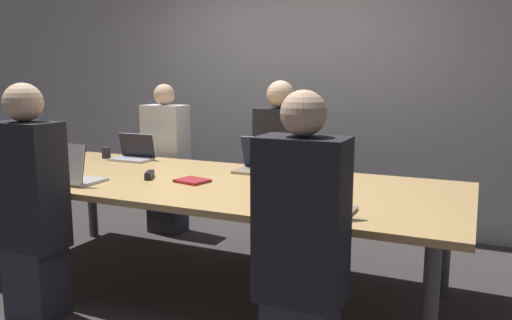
# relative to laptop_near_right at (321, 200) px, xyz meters

# --- Properties ---
(ground_plane) EXTENTS (24.00, 24.00, 0.00)m
(ground_plane) POSITION_rel_laptop_near_right_xyz_m (-0.97, 0.50, -0.83)
(ground_plane) COLOR #383333
(curtain_wall) EXTENTS (12.00, 0.06, 2.80)m
(curtain_wall) POSITION_rel_laptop_near_right_xyz_m (-0.97, 2.29, 0.57)
(curtain_wall) COLOR #ADADB2
(curtain_wall) RESTS_ON ground_plane
(conference_table) EXTENTS (3.42, 1.38, 0.76)m
(conference_table) POSITION_rel_laptop_near_right_xyz_m (-0.97, 0.50, -0.13)
(conference_table) COLOR tan
(conference_table) RESTS_ON ground_plane
(laptop_near_right) EXTENTS (0.32, 0.26, 0.26)m
(laptop_near_right) POSITION_rel_laptop_near_right_xyz_m (0.00, 0.00, 0.00)
(laptop_near_right) COLOR gray
(laptop_near_right) RESTS_ON conference_table
(person_near_right) EXTENTS (0.40, 0.24, 1.41)m
(person_near_right) POSITION_rel_laptop_near_right_xyz_m (0.03, -0.38, -0.15)
(person_near_right) COLOR #2D2D38
(person_near_right) RESTS_ON ground_plane
(laptop_far_center) EXTENTS (0.32, 0.26, 0.26)m
(laptop_far_center) POSITION_rel_laptop_near_right_xyz_m (-0.77, 0.94, -0.00)
(laptop_far_center) COLOR gray
(laptop_far_center) RESTS_ON conference_table
(person_far_center) EXTENTS (0.40, 0.24, 1.44)m
(person_far_center) POSITION_rel_laptop_near_right_xyz_m (-0.79, 1.40, -0.13)
(person_far_center) COLOR #2D2D38
(person_far_center) RESTS_ON ground_plane
(cup_far_center) EXTENTS (0.09, 0.09, 0.10)m
(cup_far_center) POSITION_rel_laptop_near_right_xyz_m (-0.49, 0.92, -0.03)
(cup_far_center) COLOR red
(cup_far_center) RESTS_ON conference_table
(laptop_near_left) EXTENTS (0.36, 0.28, 0.28)m
(laptop_near_left) POSITION_rel_laptop_near_right_xyz_m (-1.76, 0.03, 0.00)
(laptop_near_left) COLOR #B7B7BC
(laptop_near_left) RESTS_ON conference_table
(person_near_left) EXTENTS (0.40, 0.24, 1.43)m
(person_near_left) POSITION_rel_laptop_near_right_xyz_m (-1.69, -0.36, -0.13)
(person_near_left) COLOR #2D2D38
(person_near_left) RESTS_ON ground_plane
(laptop_far_left) EXTENTS (0.35, 0.22, 0.22)m
(laptop_far_left) POSITION_rel_laptop_near_right_xyz_m (-1.97, 0.99, -0.01)
(laptop_far_left) COLOR #B7B7BC
(laptop_far_left) RESTS_ON conference_table
(person_far_left) EXTENTS (0.40, 0.24, 1.40)m
(person_far_left) POSITION_rel_laptop_near_right_xyz_m (-1.95, 1.42, -0.16)
(person_far_left) COLOR #2D2D38
(person_far_left) RESTS_ON ground_plane
(cup_far_left) EXTENTS (0.08, 0.08, 0.09)m
(cup_far_left) POSITION_rel_laptop_near_right_xyz_m (-2.26, 0.96, -0.03)
(cup_far_left) COLOR #232328
(cup_far_left) RESTS_ON conference_table
(stapler) EXTENTS (0.10, 0.15, 0.05)m
(stapler) POSITION_rel_laptop_near_right_xyz_m (-1.37, 0.39, -0.05)
(stapler) COLOR black
(stapler) RESTS_ON conference_table
(notebook) EXTENTS (0.24, 0.21, 0.02)m
(notebook) POSITION_rel_laptop_near_right_xyz_m (-1.03, 0.40, -0.07)
(notebook) COLOR maroon
(notebook) RESTS_ON conference_table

